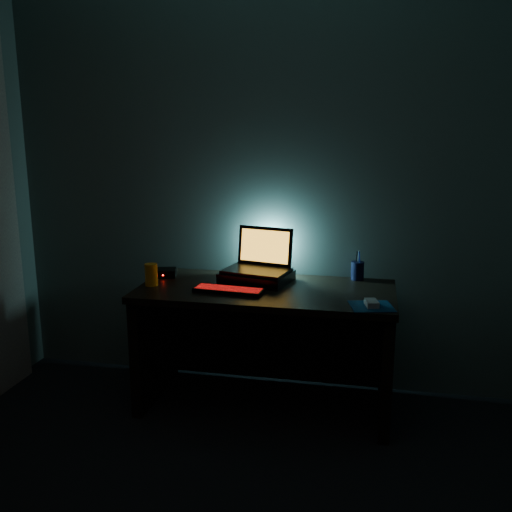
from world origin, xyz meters
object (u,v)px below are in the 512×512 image
at_px(pen_cup, 357,271).
at_px(keyboard, 229,290).
at_px(laptop, 260,261).
at_px(router, 164,273).
at_px(mouse, 372,303).
at_px(juice_glass, 151,275).

bearing_deg(pen_cup, keyboard, -149.03).
relative_size(laptop, router, 2.46).
xyz_separation_m(laptop, keyboard, (-0.12, -0.31, -0.11)).
distance_m(laptop, mouse, 0.81).
bearing_deg(pen_cup, juice_glass, -162.35).
height_order(keyboard, router, router).
relative_size(juice_glass, router, 0.76).
relative_size(pen_cup, juice_glass, 0.86).
bearing_deg(pen_cup, mouse, -80.25).
bearing_deg(router, juice_glass, -104.55).
relative_size(keyboard, mouse, 4.03).
distance_m(laptop, juice_glass, 0.67).
relative_size(mouse, pen_cup, 0.90).
relative_size(pen_cup, router, 0.65).
bearing_deg(keyboard, router, 157.77).
bearing_deg(mouse, keyboard, 159.33).
height_order(keyboard, mouse, mouse).
xyz_separation_m(laptop, router, (-0.61, -0.05, -0.10)).
bearing_deg(mouse, laptop, 135.62).
xyz_separation_m(mouse, juice_glass, (-1.29, 0.15, 0.05)).
relative_size(mouse, juice_glass, 0.77).
xyz_separation_m(laptop, juice_glass, (-0.61, -0.26, -0.05)).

